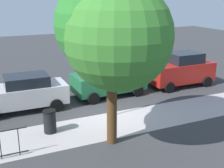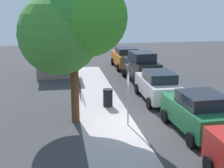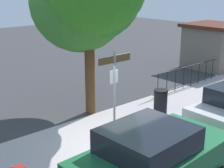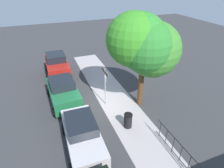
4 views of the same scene
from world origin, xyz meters
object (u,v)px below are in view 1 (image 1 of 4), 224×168
at_px(street_sign, 108,74).
at_px(shade_tree, 111,22).
at_px(car_green, 109,79).
at_px(car_red, 180,69).
at_px(car_silver, 23,93).
at_px(trash_bin, 50,121).

height_order(street_sign, shade_tree, shade_tree).
distance_m(shade_tree, car_green, 6.77).
relative_size(car_red, car_silver, 0.95).
height_order(car_red, car_green, car_red).
distance_m(street_sign, trash_bin, 3.30).
xyz_separation_m(shade_tree, car_red, (-7.06, -5.04, -3.60)).
distance_m(shade_tree, trash_bin, 4.94).
xyz_separation_m(street_sign, car_green, (-1.36, -2.85, -1.14)).
bearing_deg(trash_bin, car_red, -160.54).
distance_m(car_green, car_silver, 4.81).
relative_size(car_red, car_green, 1.00).
bearing_deg(car_silver, shade_tree, 118.52).
relative_size(street_sign, car_silver, 0.68).
bearing_deg(shade_tree, street_sign, -110.91).
xyz_separation_m(car_green, trash_bin, (4.22, 3.35, -0.44)).
bearing_deg(car_green, shade_tree, 63.93).
bearing_deg(street_sign, car_silver, -36.55).
xyz_separation_m(car_red, trash_bin, (9.02, 3.19, -0.54)).
relative_size(shade_tree, car_green, 1.63).
xyz_separation_m(street_sign, trash_bin, (2.86, 0.50, -1.58)).
bearing_deg(trash_bin, street_sign, -170.11).
bearing_deg(car_red, street_sign, 23.61).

